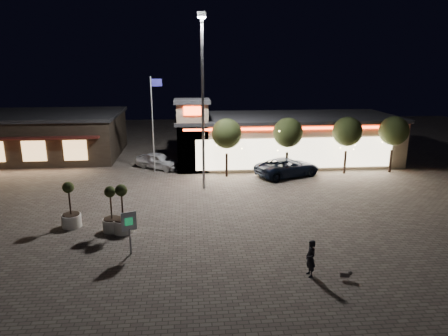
{
  "coord_description": "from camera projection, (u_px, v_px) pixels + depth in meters",
  "views": [
    {
      "loc": [
        0.85,
        -20.4,
        9.18
      ],
      "look_at": [
        3.32,
        6.0,
        2.07
      ],
      "focal_mm": 32.0,
      "sensor_mm": 36.0,
      "label": 1
    }
  ],
  "objects": [
    {
      "name": "ground",
      "position": [
        174.0,
        234.0,
        21.92
      ],
      "size": [
        90.0,
        90.0,
        0.0
      ],
      "primitive_type": "plane",
      "color": "#655C52",
      "rests_on": "ground"
    },
    {
      "name": "retail_building",
      "position": [
        280.0,
        138.0,
        37.41
      ],
      "size": [
        20.4,
        8.4,
        6.1
      ],
      "color": "tan",
      "rests_on": "ground"
    },
    {
      "name": "restaurant_building",
      "position": [
        36.0,
        135.0,
        39.31
      ],
      "size": [
        16.4,
        11.0,
        4.3
      ],
      "color": "#382D23",
      "rests_on": "ground"
    },
    {
      "name": "floodlight_pole",
      "position": [
        203.0,
        93.0,
        27.97
      ],
      "size": [
        0.6,
        0.4,
        12.38
      ],
      "color": "gray",
      "rests_on": "ground"
    },
    {
      "name": "flagpole",
      "position": [
        153.0,
        117.0,
        33.02
      ],
      "size": [
        0.95,
        0.1,
        8.0
      ],
      "color": "white",
      "rests_on": "ground"
    },
    {
      "name": "string_tree_a",
      "position": [
        227.0,
        134.0,
        31.93
      ],
      "size": [
        2.42,
        2.42,
        4.79
      ],
      "color": "#332319",
      "rests_on": "ground"
    },
    {
      "name": "string_tree_b",
      "position": [
        288.0,
        133.0,
        32.38
      ],
      "size": [
        2.42,
        2.42,
        4.79
      ],
      "color": "#332319",
      "rests_on": "ground"
    },
    {
      "name": "string_tree_c",
      "position": [
        347.0,
        132.0,
        32.83
      ],
      "size": [
        2.42,
        2.42,
        4.79
      ],
      "color": "#332319",
      "rests_on": "ground"
    },
    {
      "name": "string_tree_d",
      "position": [
        394.0,
        131.0,
        33.19
      ],
      "size": [
        2.42,
        2.42,
        4.79
      ],
      "color": "#332319",
      "rests_on": "ground"
    },
    {
      "name": "pickup_truck",
      "position": [
        288.0,
        167.0,
        32.8
      ],
      "size": [
        6.03,
        4.43,
        1.52
      ],
      "primitive_type": "imported",
      "rotation": [
        0.0,
        0.0,
        1.96
      ],
      "color": "black",
      "rests_on": "ground"
    },
    {
      "name": "white_sedan",
      "position": [
        158.0,
        161.0,
        35.04
      ],
      "size": [
        4.4,
        3.67,
        1.42
      ],
      "primitive_type": "imported",
      "rotation": [
        0.0,
        0.0,
        0.99
      ],
      "color": "silver",
      "rests_on": "ground"
    },
    {
      "name": "pedestrian",
      "position": [
        311.0,
        258.0,
        17.43
      ],
      "size": [
        0.47,
        0.66,
        1.68
      ],
      "primitive_type": "imported",
      "rotation": [
        0.0,
        0.0,
        -1.45
      ],
      "color": "black",
      "rests_on": "ground"
    },
    {
      "name": "dog",
      "position": [
        346.0,
        274.0,
        17.24
      ],
      "size": [
        0.54,
        0.25,
        0.29
      ],
      "color": "#59514C",
      "rests_on": "ground"
    },
    {
      "name": "planter_left",
      "position": [
        71.0,
        213.0,
        22.68
      ],
      "size": [
        1.09,
        1.09,
        2.68
      ],
      "color": "silver",
      "rests_on": "ground"
    },
    {
      "name": "planter_mid",
      "position": [
        123.0,
        218.0,
        21.94
      ],
      "size": [
        1.13,
        1.13,
        2.77
      ],
      "color": "silver",
      "rests_on": "ground"
    },
    {
      "name": "planter_right",
      "position": [
        112.0,
        217.0,
        22.11
      ],
      "size": [
        1.06,
        1.06,
        2.61
      ],
      "color": "silver",
      "rests_on": "ground"
    },
    {
      "name": "valet_sign",
      "position": [
        129.0,
        225.0,
        19.24
      ],
      "size": [
        0.7,
        0.31,
        2.2
      ],
      "color": "gray",
      "rests_on": "ground"
    }
  ]
}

